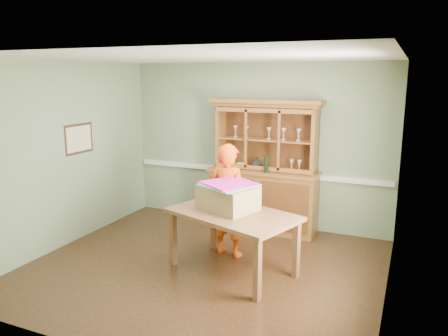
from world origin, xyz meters
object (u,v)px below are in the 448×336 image
at_px(cardboard_box, 228,198).
at_px(person, 228,200).
at_px(dining_table, 233,219).
at_px(china_hutch, 264,185).

height_order(cardboard_box, person, person).
bearing_deg(person, dining_table, 128.77).
relative_size(china_hutch, cardboard_box, 3.17).
bearing_deg(person, china_hutch, -85.50).
bearing_deg(cardboard_box, china_hutch, 91.78).
xyz_separation_m(china_hutch, person, (-0.11, -1.22, 0.05)).
bearing_deg(china_hutch, person, -95.18).
xyz_separation_m(dining_table, person, (-0.27, 0.48, 0.10)).
distance_m(dining_table, cardboard_box, 0.29).
relative_size(cardboard_box, person, 0.42).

